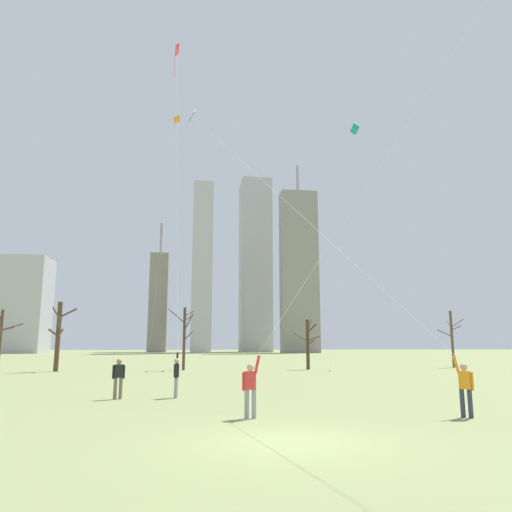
{
  "coord_description": "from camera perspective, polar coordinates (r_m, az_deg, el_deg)",
  "views": [
    {
      "loc": [
        -2.3,
        -11.52,
        2.19
      ],
      "look_at": [
        0.0,
        6.0,
        5.42
      ],
      "focal_mm": 34.1,
      "sensor_mm": 36.0,
      "label": 1
    }
  ],
  "objects": [
    {
      "name": "bare_tree_rightmost",
      "position": [
        47.76,
        -27.76,
        -8.36
      ],
      "size": [
        2.76,
        2.31,
        5.48
      ],
      "color": "#4C3828",
      "rests_on": "ground"
    },
    {
      "name": "kite_flyer_foreground_left_green",
      "position": [
        17.69,
        16.03,
        -6.91
      ],
      "size": [
        9.04,
        12.15,
        15.43
      ],
      "color": "#33384C",
      "rests_on": "ground"
    },
    {
      "name": "ground_plane",
      "position": [
        11.95,
        4.02,
        -20.9
      ],
      "size": [
        400.0,
        400.0,
        0.0
      ],
      "primitive_type": "plane",
      "color": "#848E56"
    },
    {
      "name": "kite_flyer_foreground_right_red",
      "position": [
        22.41,
        -9.31,
        -5.67
      ],
      "size": [
        0.97,
        7.88,
        21.14
      ],
      "color": "gray",
      "rests_on": "ground"
    },
    {
      "name": "skyline_mid_tower_right",
      "position": [
        134.24,
        5.07,
        -1.68
      ],
      "size": [
        10.05,
        5.32,
        52.59
      ],
      "color": "gray",
      "rests_on": "ground"
    },
    {
      "name": "bare_tree_center",
      "position": [
        52.08,
        22.02,
        -8.8
      ],
      "size": [
        3.2,
        1.99,
        5.49
      ],
      "color": "brown",
      "rests_on": "ground"
    },
    {
      "name": "kite_flyer_midfield_left_pink",
      "position": [
        14.55,
        8.17,
        -1.25
      ],
      "size": [
        10.93,
        7.13,
        18.99
      ],
      "color": "gray",
      "rests_on": "ground"
    },
    {
      "name": "bare_tree_right_of_center",
      "position": [
        43.78,
        -8.38,
        -9.17
      ],
      "size": [
        2.33,
        2.25,
        5.44
      ],
      "color": "#4C3828",
      "rests_on": "ground"
    },
    {
      "name": "bare_tree_far_right_edge",
      "position": [
        44.32,
        -22.17,
        -8.48
      ],
      "size": [
        2.43,
        2.45,
        5.75
      ],
      "color": "#4C3828",
      "rests_on": "ground"
    },
    {
      "name": "distant_kite_drifting_left_orange",
      "position": [
        51.81,
        -9.54,
        13.48
      ],
      "size": [
        1.86,
        7.89,
        25.9
      ],
      "color": "orange",
      "rests_on": "ground"
    },
    {
      "name": "skyline_wide_slab",
      "position": [
        140.6,
        -25.39,
        -5.2
      ],
      "size": [
        10.82,
        11.51,
        24.73
      ],
      "color": "#B2B2B7",
      "rests_on": "ground"
    },
    {
      "name": "skyline_mid_tower_left",
      "position": [
        148.47,
        -11.32,
        -5.39
      ],
      "size": [
        5.33,
        9.99,
        38.85
      ],
      "color": "gray",
      "rests_on": "ground"
    },
    {
      "name": "skyline_squat_block",
      "position": [
        134.02,
        -6.37,
        -1.32
      ],
      "size": [
        5.42,
        10.35,
        46.15
      ],
      "color": "#B2B2B7",
      "rests_on": "ground"
    },
    {
      "name": "distant_kite_low_near_trees_teal",
      "position": [
        43.79,
        11.28,
        12.18
      ],
      "size": [
        2.62,
        2.43,
        21.16
      ],
      "color": "teal",
      "rests_on": "ground"
    },
    {
      "name": "bare_tree_leftmost",
      "position": [
        44.69,
        6.13,
        -10.02
      ],
      "size": [
        2.4,
        2.1,
        4.55
      ],
      "color": "#423326",
      "rests_on": "ground"
    },
    {
      "name": "bystander_far_off_by_trees",
      "position": [
        21.32,
        -15.83,
        -13.43
      ],
      "size": [
        0.5,
        0.27,
        1.62
      ],
      "color": "#726656",
      "rests_on": "ground"
    },
    {
      "name": "skyline_tall_tower",
      "position": [
        150.6,
        -0.1,
        -1.05
      ],
      "size": [
        9.16,
        11.93,
        53.05
      ],
      "color": "#B2B2B7",
      "rests_on": "ground"
    }
  ]
}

